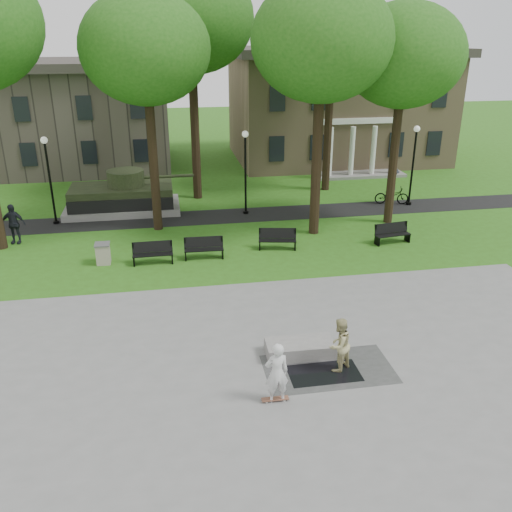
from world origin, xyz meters
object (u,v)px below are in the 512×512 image
Objects in this scene: skateboarder at (277,373)px; park_bench_0 at (153,252)px; friend_watching at (339,345)px; cyclist at (392,190)px; trash_bin at (103,253)px; concrete_block at (300,348)px.

park_bench_0 is at bearing -76.44° from skateboarder.
friend_watching is 18.39m from cyclist.
friend_watching reaches higher than trash_bin.
concrete_block is 1.22× the size of park_bench_0.
friend_watching is at bearing -155.94° from skateboarder.
cyclist is (9.55, 15.24, 0.66)m from concrete_block.
cyclist is at bearing -152.21° from friend_watching.
skateboarder is 2.51m from friend_watching.
friend_watching reaches higher than park_bench_0.
skateboarder is at bearing -119.21° from concrete_block.
concrete_block is at bearing -61.48° from park_bench_0.
park_bench_0 reaches higher than concrete_block.
cyclist reaches higher than friend_watching.
trash_bin is (-7.89, 9.83, -0.41)m from friend_watching.
skateboarder is at bearing -62.73° from trash_bin.
park_bench_0 is 2.24m from trash_bin.
friend_watching is 1.83× the size of trash_bin.
cyclist is 2.31× the size of trash_bin.
skateboarder is 0.85× the size of cyclist.
concrete_block is 2.64m from skateboarder.
concrete_block is at bearing 161.62° from cyclist.
skateboarder reaches higher than park_bench_0.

